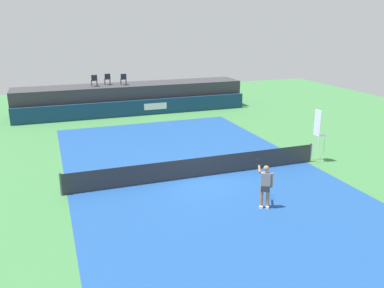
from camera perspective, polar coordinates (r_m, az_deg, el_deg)
ground_plane at (r=21.77m, az=-1.82°, el=-1.88°), size 48.00×48.00×0.00m
court_inner at (r=19.12m, az=0.99°, el=-4.63°), size 12.00×22.00×0.00m
sponsor_wall at (r=31.42m, az=-7.83°, el=5.05°), size 18.00×0.22×1.20m
spectator_platform at (r=33.06m, az=-8.55°, el=6.50°), size 18.00×2.80×2.20m
spectator_chair_far_left at (r=32.14m, az=-13.66°, el=8.79°), size 0.44×0.44×0.89m
spectator_chair_left at (r=32.67m, az=-11.88°, el=9.04°), size 0.45×0.45×0.89m
spectator_chair_center at (r=32.37m, az=-9.67°, el=9.08°), size 0.46×0.46×0.89m
umpire_chair at (r=21.71m, az=17.39°, el=1.64°), size 0.49×0.49×2.76m
tennis_net at (r=18.95m, az=1.00°, el=-3.31°), size 12.40×0.02×0.95m
net_post_near at (r=17.84m, az=-18.03°, el=-5.44°), size 0.10×0.10×1.00m
net_post_far at (r=21.82m, az=16.40°, el=-1.17°), size 0.10×0.10×1.00m
tennis_player at (r=15.99m, az=10.30°, el=-5.71°), size 0.64×1.26×1.77m
tennis_ball at (r=28.28m, az=-3.23°, el=2.66°), size 0.07×0.07×0.07m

